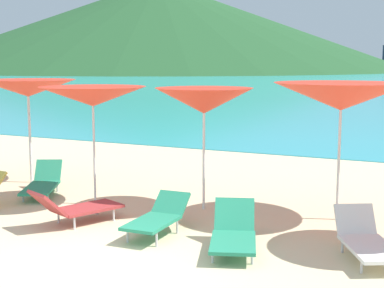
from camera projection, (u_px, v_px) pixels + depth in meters
The scene contains 11 objects.
ground_plane at pixel (297, 164), 16.41m from camera, with size 50.00×100.00×0.30m, color beige.
headland_hill at pixel (158, 26), 161.77m from camera, with size 135.41×135.41×24.41m, color #235128.
umbrella_1 at pixel (28, 88), 12.94m from camera, with size 2.32×2.32×2.33m.
umbrella_2 at pixel (93, 97), 10.95m from camera, with size 2.03×2.03×2.27m.
umbrella_3 at pixel (204, 101), 10.57m from camera, with size 1.99×1.99×2.26m.
umbrella_4 at pixel (341, 97), 9.86m from camera, with size 2.50×2.50×2.38m.
lounge_chair_1 at pixel (76, 207), 9.83m from camera, with size 1.14×1.65×0.66m.
lounge_chair_2 at pixel (367, 240), 8.13m from camera, with size 1.22×1.57×0.63m.
lounge_chair_4 at pixel (43, 183), 11.99m from camera, with size 1.25×1.69×0.62m.
lounge_chair_5 at pixel (158, 217), 9.22m from camera, with size 0.62×1.44×0.58m.
lounge_chair_7 at pixel (234, 233), 8.46m from camera, with size 1.07×1.53×0.65m.
Camera 1 is at (4.39, -5.83, 2.76)m, focal length 54.50 mm.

